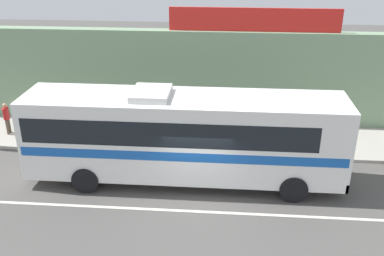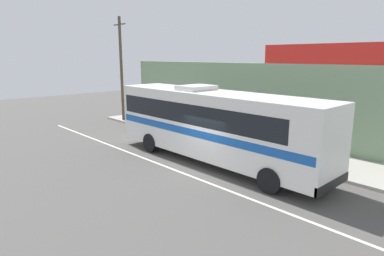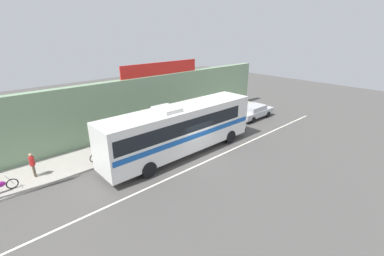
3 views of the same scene
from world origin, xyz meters
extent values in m
plane|color=#4F4C49|center=(0.00, 0.00, 0.00)|extent=(70.00, 70.00, 0.00)
cube|color=#A8A399|center=(0.00, 5.20, 0.07)|extent=(30.00, 3.60, 0.14)
cube|color=gray|center=(0.00, 7.35, 2.40)|extent=(30.00, 0.70, 4.80)
cube|color=red|center=(2.19, 7.35, 5.35)|extent=(8.15, 0.12, 1.10)
cube|color=silver|center=(0.00, -0.80, 0.00)|extent=(30.00, 0.14, 0.01)
cube|color=white|center=(-0.61, 1.37, 1.99)|extent=(12.22, 2.52, 3.10)
cube|color=black|center=(-1.10, 1.37, 2.54)|extent=(10.75, 2.54, 0.96)
cube|color=#1956B2|center=(-0.61, 1.37, 1.69)|extent=(11.97, 2.54, 0.36)
cube|color=black|center=(5.47, 1.37, 2.44)|extent=(0.04, 2.27, 1.40)
cube|color=black|center=(5.46, 1.37, 0.62)|extent=(0.12, 2.52, 0.36)
cube|color=silver|center=(-1.83, 1.37, 3.66)|extent=(1.40, 1.77, 0.24)
cylinder|color=black|center=(3.55, 2.54, 0.52)|extent=(1.04, 0.32, 1.04)
cylinder|color=black|center=(3.55, 0.20, 0.52)|extent=(1.04, 0.32, 1.04)
cylinder|color=black|center=(-4.27, 2.54, 0.52)|extent=(1.04, 0.32, 1.04)
cylinder|color=black|center=(-4.27, 0.20, 0.52)|extent=(1.04, 0.32, 1.04)
cylinder|color=brown|center=(-12.91, 3.74, 4.18)|extent=(0.22, 0.22, 8.08)
cylinder|color=brown|center=(-12.91, 3.74, 7.62)|extent=(1.60, 0.10, 0.10)
torus|color=black|center=(-10.81, 4.18, 0.45)|extent=(0.62, 0.06, 0.62)
torus|color=black|center=(-12.03, 4.18, 0.45)|extent=(0.62, 0.06, 0.62)
cylinder|color=silver|center=(-10.89, 4.18, 0.75)|extent=(0.34, 0.04, 0.65)
cylinder|color=silver|center=(-10.99, 4.18, 1.07)|extent=(0.03, 0.56, 0.03)
ellipsoid|color=#991E8C|center=(-11.36, 4.18, 0.63)|extent=(0.56, 0.22, 0.34)
cube|color=black|center=(-11.64, 4.18, 0.75)|extent=(0.52, 0.20, 0.10)
ellipsoid|color=#991E8C|center=(-11.97, 4.18, 0.59)|extent=(0.36, 0.14, 0.16)
torus|color=black|center=(-4.84, 4.11, 0.45)|extent=(0.62, 0.06, 0.62)
torus|color=black|center=(-6.08, 4.11, 0.45)|extent=(0.62, 0.06, 0.62)
cylinder|color=silver|center=(-4.92, 4.11, 0.75)|extent=(0.34, 0.04, 0.65)
cylinder|color=silver|center=(-5.02, 4.11, 1.07)|extent=(0.03, 0.56, 0.03)
ellipsoid|color=orange|center=(-5.40, 4.11, 0.63)|extent=(0.56, 0.22, 0.34)
cube|color=black|center=(-5.68, 4.11, 0.75)|extent=(0.52, 0.20, 0.10)
ellipsoid|color=orange|center=(-6.02, 4.11, 0.59)|extent=(0.36, 0.14, 0.16)
cylinder|color=brown|center=(2.65, 5.11, 0.56)|extent=(0.13, 0.13, 0.84)
cylinder|color=brown|center=(2.65, 4.93, 0.56)|extent=(0.13, 0.13, 0.84)
cylinder|color=#23519E|center=(2.65, 5.02, 1.30)|extent=(0.30, 0.30, 0.63)
sphere|color=#A37556|center=(2.65, 5.02, 1.76)|extent=(0.23, 0.23, 0.23)
cylinder|color=#23519E|center=(2.65, 5.22, 1.33)|extent=(0.08, 0.08, 0.58)
cylinder|color=#23519E|center=(2.65, 4.82, 1.33)|extent=(0.08, 0.08, 0.58)
cylinder|color=brown|center=(-9.55, 4.90, 0.52)|extent=(0.13, 0.13, 0.76)
cylinder|color=brown|center=(-9.55, 4.72, 0.52)|extent=(0.13, 0.13, 0.76)
cylinder|color=red|center=(-9.55, 4.81, 1.19)|extent=(0.30, 0.30, 0.57)
sphere|color=tan|center=(-9.55, 4.81, 1.60)|extent=(0.21, 0.21, 0.21)
cylinder|color=red|center=(-9.55, 5.01, 1.21)|extent=(0.08, 0.08, 0.52)
cylinder|color=red|center=(-9.55, 4.61, 1.21)|extent=(0.08, 0.08, 0.52)
camera|label=1|loc=(0.97, -13.93, 9.17)|focal=41.19mm
camera|label=2|loc=(10.35, -10.26, 5.23)|focal=30.98mm
camera|label=3|loc=(-11.86, -12.07, 8.65)|focal=24.40mm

